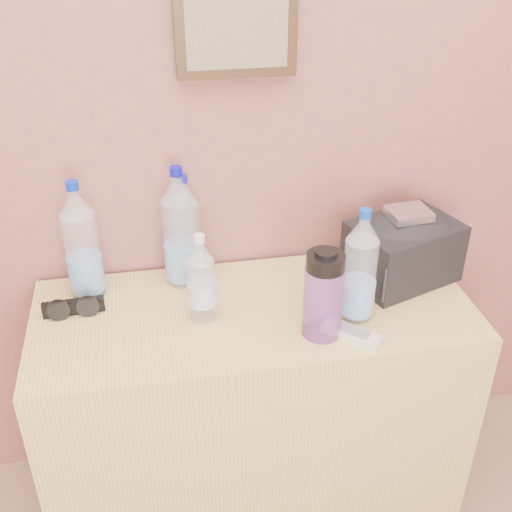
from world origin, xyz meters
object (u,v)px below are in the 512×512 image
Objects in this scene: dresser at (254,409)px; pet_large_d at (360,271)px; nalgene_bottle at (323,294)px; toiletry_bag at (403,248)px; pet_small at (201,282)px; foil_packet at (409,214)px; pet_large_c at (180,233)px; ac_remote at (352,334)px; pet_large_b at (185,233)px; sunglasses at (74,307)px; pet_large_a at (82,246)px.

dresser is 3.77× the size of pet_large_d.
nalgene_bottle is 0.84× the size of toiletry_bag.
foil_packet is at bearing 8.49° from pet_small.
pet_large_c is 0.53m from ac_remote.
pet_large_b is 0.49m from pet_large_d.
dresser is 4.80× the size of pet_small.
sunglasses is at bearing 168.96° from pet_large_d.
pet_large_c is 1.44× the size of nalgene_bottle.
pet_small is 1.53× the size of sunglasses.
nalgene_bottle is 0.13m from ac_remote.
pet_small is (0.02, -0.21, -0.03)m from pet_large_b.
pet_large_a is at bearing 155.40° from toiletry_bag.
sunglasses reaches higher than ac_remote.
dresser is 0.72m from foil_packet.
pet_large_d reaches higher than foil_packet.
ac_remote is 0.53× the size of toiletry_bag.
pet_large_c is 0.34m from sunglasses.
dresser is 0.52m from nalgene_bottle.
pet_large_a is 1.18× the size of toiletry_bag.
pet_large_b is 2.83× the size of foil_packet.
sunglasses is at bearing 161.45° from toiletry_bag.
toiletry_bag is at bearing -5.27° from pet_large_a.
toiletry_bag reaches higher than ac_remote.
pet_small reaches higher than nalgene_bottle.
pet_large_c is at bearing 134.72° from dresser.
ac_remote is (0.65, -0.32, -0.14)m from pet_large_a.
pet_large_b is 1.10× the size of toiletry_bag.
pet_large_b is 0.03m from pet_large_c.
pet_large_c is (0.26, 0.02, 0.00)m from pet_large_a.
dresser is at bearing 4.17° from pet_small.
pet_large_b reaches higher than toiletry_bag.
sunglasses is at bearing 167.07° from pet_small.
toiletry_bag is at bearing 8.73° from pet_small.
pet_large_a is at bearing 150.39° from pet_small.
nalgene_bottle is 0.65m from sunglasses.
pet_large_c is (-0.01, -0.02, 0.01)m from pet_large_b.
pet_large_a is 0.87m from foil_packet.
pet_large_b reaches higher than sunglasses.
dresser is 7.73× the size of ac_remote.
dresser is at bearing 170.81° from toiletry_bag.
pet_large_b reaches higher than pet_small.
pet_large_a reaches higher than pet_large_d.
pet_small is at bearing 169.40° from toiletry_bag.
sunglasses is 0.56× the size of toiletry_bag.
pet_large_c reaches higher than foil_packet.
pet_large_c reaches higher than pet_large_d.
pet_small is at bearing -29.61° from pet_large_a.
pet_large_a is 1.07× the size of pet_large_b.
dresser is at bearing -51.25° from pet_large_b.
sunglasses is at bearing 162.30° from nalgene_bottle.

